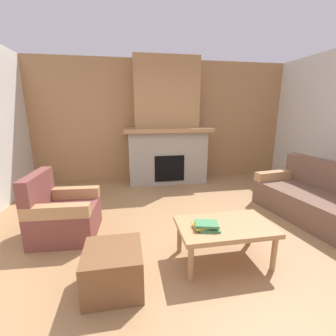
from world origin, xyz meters
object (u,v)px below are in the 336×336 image
Objects in this scene: couch at (319,201)px; armchair at (62,214)px; coffee_table at (225,229)px; ottoman at (114,269)px; fireplace at (166,130)px.

couch is 3.66m from armchair.
couch reaches higher than coffee_table.
couch is 1.92m from coffee_table.
couch is 3.65× the size of ottoman.
coffee_table is at bearing -25.27° from armchair.
armchair is (-1.76, -2.18, -0.87)m from fireplace.
armchair is at bearing 154.73° from coffee_table.
fireplace is at bearing 91.87° from coffee_table.
armchair reaches higher than ottoman.
coffee_table is at bearing -159.37° from couch.
fireplace is 3.16m from couch.
fireplace is at bearing 128.60° from couch.
ottoman is at bearing -57.23° from armchair.
fireplace is at bearing 71.95° from ottoman.
fireplace is 2.93m from armchair.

